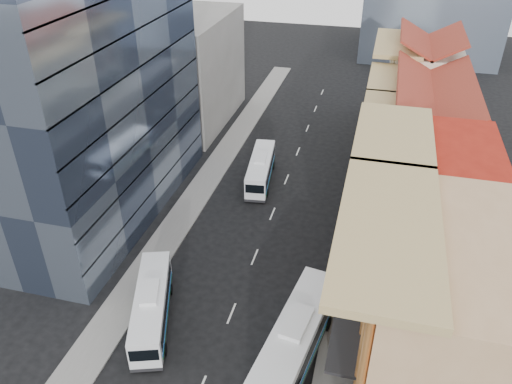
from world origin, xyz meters
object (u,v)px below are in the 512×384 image
(office_tower, at_px, (76,62))
(bus_left_near, at_px, (152,306))
(shophouse_tan, at_px, (439,320))
(bus_left_far, at_px, (261,169))
(bus_right, at_px, (296,339))

(office_tower, distance_m, bus_left_near, 22.10)
(shophouse_tan, bearing_deg, bus_left_far, 126.07)
(shophouse_tan, height_order, bus_left_far, shophouse_tan)
(shophouse_tan, bearing_deg, bus_right, 179.55)
(shophouse_tan, distance_m, bus_left_near, 19.98)
(bus_right, bearing_deg, shophouse_tan, 8.47)
(shophouse_tan, xyz_separation_m, bus_left_far, (-16.73, 22.97, -4.47))
(office_tower, height_order, bus_left_near, office_tower)
(office_tower, relative_size, bus_right, 2.58)
(office_tower, height_order, bus_left_far, office_tower)
(shophouse_tan, bearing_deg, bus_left_near, 177.66)
(bus_left_far, height_order, bus_right, bus_right)
(bus_left_near, relative_size, bus_left_far, 1.01)
(shophouse_tan, height_order, bus_right, shophouse_tan)
(office_tower, xyz_separation_m, bus_left_near, (11.54, -13.20, -13.45))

